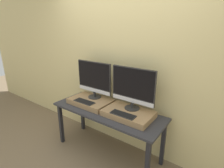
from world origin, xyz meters
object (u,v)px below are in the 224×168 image
Objects in this scene: keyboard_left at (84,102)px; keyboard_right at (123,114)px; monitor_left at (94,78)px; monitor_right at (133,87)px.

keyboard_right is (0.67, 0.00, 0.00)m from keyboard_left.
keyboard_left is (0.00, -0.23, -0.30)m from monitor_left.
monitor_left reaches higher than keyboard_left.
monitor_left reaches higher than keyboard_right.
monitor_left and monitor_right have the same top height.
monitor_left is at bearing 180.00° from monitor_right.
keyboard_left is 0.67m from keyboard_right.
keyboard_left is at bearing 180.00° from keyboard_right.
keyboard_right is at bearing 0.00° from keyboard_left.
keyboard_left is 0.77m from monitor_right.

